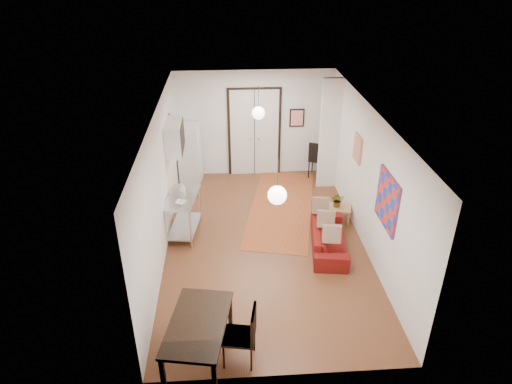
{
  "coord_description": "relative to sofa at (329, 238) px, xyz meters",
  "views": [
    {
      "loc": [
        -0.75,
        -8.17,
        5.64
      ],
      "look_at": [
        -0.19,
        -0.01,
        1.25
      ],
      "focal_mm": 32.0,
      "sensor_mm": 36.0,
      "label": 1
    }
  ],
  "objects": [
    {
      "name": "sofa",
      "position": [
        0.0,
        0.0,
        0.0
      ],
      "size": [
        1.86,
        0.94,
        0.52
      ],
      "primitive_type": "imported",
      "rotation": [
        0.0,
        0.0,
        1.43
      ],
      "color": "maroon",
      "rests_on": "floor"
    },
    {
      "name": "soap_bottle",
      "position": [
        -3.08,
        1.04,
        0.76
      ],
      "size": [
        0.11,
        0.11,
        0.19
      ],
      "primitive_type": "imported",
      "rotation": [
        0.0,
        0.0,
        -0.39
      ],
      "color": "teal",
      "rests_on": "kitchen_counter"
    },
    {
      "name": "dining_chair_near",
      "position": [
        -1.99,
        -2.74,
        0.32
      ],
      "size": [
        0.55,
        0.71,
        0.99
      ],
      "rotation": [
        0.0,
        0.0,
        -1.75
      ],
      "color": "#391F12",
      "rests_on": "floor"
    },
    {
      "name": "wall_back",
      "position": [
        -1.33,
        3.81,
        1.19
      ],
      "size": [
        4.2,
        0.02,
        2.9
      ],
      "primitive_type": "cube",
      "color": "silver",
      "rests_on": "floor"
    },
    {
      "name": "wall_front",
      "position": [
        -1.33,
        -3.19,
        1.19
      ],
      "size": [
        4.2,
        0.02,
        2.9
      ],
      "primitive_type": "cube",
      "color": "silver",
      "rests_on": "floor"
    },
    {
      "name": "floor",
      "position": [
        -1.33,
        0.31,
        -0.26
      ],
      "size": [
        7.0,
        7.0,
        0.0
      ],
      "primitive_type": "plane",
      "color": "brown",
      "rests_on": "ground"
    },
    {
      "name": "bowl",
      "position": [
        -3.08,
        0.49,
        0.69
      ],
      "size": [
        0.28,
        0.28,
        0.05
      ],
      "primitive_type": "imported",
      "rotation": [
        0.0,
        0.0,
        -0.39
      ],
      "color": "silver",
      "rests_on": "kitchen_counter"
    },
    {
      "name": "painting_abstract",
      "position": [
        0.75,
        1.11,
        1.54
      ],
      "size": [
        0.05,
        0.5,
        0.6
      ],
      "primitive_type": "cube",
      "color": "beige",
      "rests_on": "wall_right"
    },
    {
      "name": "wall_cabinet",
      "position": [
        -3.25,
        1.81,
        1.64
      ],
      "size": [
        0.35,
        1.0,
        0.7
      ],
      "primitive_type": "cube",
      "color": "white",
      "rests_on": "wall_left"
    },
    {
      "name": "wall_right",
      "position": [
        0.77,
        0.31,
        1.19
      ],
      "size": [
        0.02,
        7.0,
        2.9
      ],
      "primitive_type": "cube",
      "color": "silver",
      "rests_on": "floor"
    },
    {
      "name": "print_left",
      "position": [
        -3.4,
        2.31,
        1.69
      ],
      "size": [
        0.03,
        0.44,
        0.54
      ],
      "primitive_type": "cube",
      "color": "brown",
      "rests_on": "wall_left"
    },
    {
      "name": "double_doors",
      "position": [
        -1.33,
        3.76,
        0.94
      ],
      "size": [
        1.44,
        0.06,
        2.5
      ],
      "primitive_type": "cube",
      "color": "silver",
      "rests_on": "wall_back"
    },
    {
      "name": "pendant_front",
      "position": [
        -1.33,
        -1.69,
        1.99
      ],
      "size": [
        0.3,
        0.3,
        0.8
      ],
      "color": "white",
      "rests_on": "ceiling"
    },
    {
      "name": "black_side_chair",
      "position": [
        0.42,
        3.56,
        0.36
      ],
      "size": [
        0.64,
        0.65,
        1.05
      ],
      "rotation": [
        0.0,
        0.0,
        2.73
      ],
      "color": "black",
      "rests_on": "floor"
    },
    {
      "name": "kilim_rug",
      "position": [
        -0.8,
        1.77,
        -0.26
      ],
      "size": [
        2.22,
        4.08,
        0.01
      ],
      "primitive_type": "cube",
      "rotation": [
        0.0,
        0.0,
        -0.21
      ],
      "color": "#B1582C",
      "rests_on": "floor"
    },
    {
      "name": "coffee_table",
      "position": [
        0.35,
        1.14,
        0.04
      ],
      "size": [
        0.86,
        0.61,
        0.35
      ],
      "rotation": [
        0.0,
        0.0,
        -0.25
      ],
      "color": "tan",
      "rests_on": "floor"
    },
    {
      "name": "wall_left",
      "position": [
        -3.43,
        0.31,
        1.19
      ],
      "size": [
        0.02,
        7.0,
        2.9
      ],
      "primitive_type": "cube",
      "color": "silver",
      "rests_on": "floor"
    },
    {
      "name": "poster_back",
      "position": [
        -0.18,
        3.78,
        1.34
      ],
      "size": [
        0.4,
        0.03,
        0.5
      ],
      "primitive_type": "cube",
      "color": "red",
      "rests_on": "wall_back"
    },
    {
      "name": "fridge",
      "position": [
        -3.08,
        3.46,
        0.53
      ],
      "size": [
        0.63,
        0.63,
        1.59
      ],
      "primitive_type": "cube",
      "rotation": [
        0.0,
        0.0,
        -0.14
      ],
      "color": "silver",
      "rests_on": "floor"
    },
    {
      "name": "ceiling",
      "position": [
        -1.33,
        0.31,
        2.64
      ],
      "size": [
        4.2,
        7.0,
        0.02
      ],
      "primitive_type": "cube",
      "color": "white",
      "rests_on": "wall_back"
    },
    {
      "name": "painting_popart",
      "position": [
        0.75,
        -0.94,
        1.39
      ],
      "size": [
        0.05,
        1.0,
        1.0
      ],
      "primitive_type": "cube",
      "color": "red",
      "rests_on": "wall_right"
    },
    {
      "name": "potted_plant",
      "position": [
        0.42,
        1.14,
        0.26
      ],
      "size": [
        0.36,
        0.33,
        0.34
      ],
      "primitive_type": "imported",
      "rotation": [
        0.0,
        0.0,
        -0.25
      ],
      "color": "#2C5D2A",
      "rests_on": "coffee_table"
    },
    {
      "name": "dining_table",
      "position": [
        -2.59,
        -2.84,
        0.45
      ],
      "size": [
        1.07,
        1.58,
        0.8
      ],
      "rotation": [
        0.0,
        0.0,
        -0.18
      ],
      "color": "black",
      "rests_on": "floor"
    },
    {
      "name": "kitchen_counter",
      "position": [
        -3.08,
        0.79,
        0.34
      ],
      "size": [
        0.77,
        1.28,
        0.93
      ],
      "rotation": [
        0.0,
        0.0,
        -0.14
      ],
      "color": "silver",
      "rests_on": "floor"
    },
    {
      "name": "stub_partition",
      "position": [
        0.52,
        2.86,
        1.19
      ],
      "size": [
        0.5,
        0.1,
        2.9
      ],
      "primitive_type": "cube",
      "color": "silver",
      "rests_on": "floor"
    },
    {
      "name": "pendant_back",
      "position": [
        -1.33,
        2.31,
        1.99
      ],
      "size": [
        0.3,
        0.3,
        0.8
      ],
      "color": "white",
      "rests_on": "ceiling"
    },
    {
      "name": "dining_chair_far",
      "position": [
        -1.99,
        -2.74,
        0.32
      ],
      "size": [
        0.55,
        0.71,
        0.99
      ],
      "rotation": [
        0.0,
        0.0,
        -1.75
      ],
      "color": "#391F12",
      "rests_on": "floor"
    }
  ]
}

